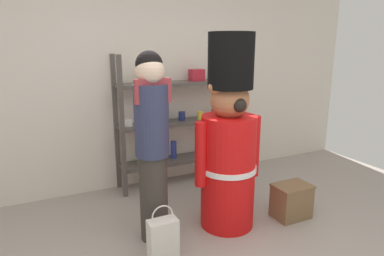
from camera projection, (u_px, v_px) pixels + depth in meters
back_wall at (136, 80)px, 4.04m from camera, size 6.40×0.12×2.60m
merchandise_shelf at (174, 120)px, 4.13m from camera, size 1.42×0.35×1.61m
teddy_bear_guard at (229, 144)px, 3.11m from camera, size 0.69×0.53×1.82m
person_shopper at (152, 141)px, 2.86m from camera, size 0.31×0.29×1.67m
shopping_bag at (163, 238)px, 2.74m from camera, size 0.24×0.13×0.47m
display_crate at (291, 201)px, 3.40m from camera, size 0.37×0.27×0.35m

